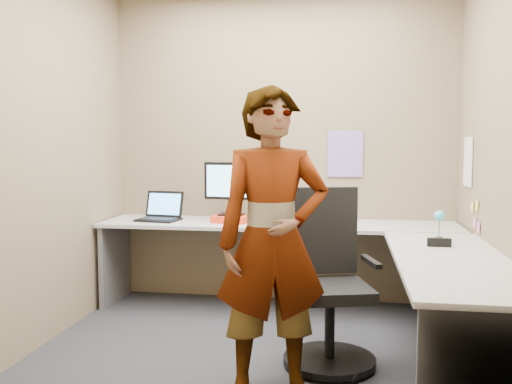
% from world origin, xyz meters
% --- Properties ---
extents(ground, '(3.00, 3.00, 0.00)m').
position_xyz_m(ground, '(0.00, 0.00, 0.00)').
color(ground, black).
rests_on(ground, ground).
extents(wall_back, '(3.00, 0.00, 3.00)m').
position_xyz_m(wall_back, '(0.00, 1.30, 1.35)').
color(wall_back, brown).
rests_on(wall_back, ground).
extents(wall_right, '(0.00, 2.70, 2.70)m').
position_xyz_m(wall_right, '(1.50, 0.00, 1.35)').
color(wall_right, brown).
rests_on(wall_right, ground).
extents(wall_left, '(0.00, 2.70, 2.70)m').
position_xyz_m(wall_left, '(-1.50, 0.00, 1.35)').
color(wall_left, brown).
rests_on(wall_left, ground).
extents(desk, '(2.98, 2.58, 0.73)m').
position_xyz_m(desk, '(0.44, 0.39, 0.59)').
color(desk, '#B0B0B0').
rests_on(desk, ground).
extents(paper_ream, '(0.32, 0.25, 0.06)m').
position_xyz_m(paper_ream, '(-0.39, 0.94, 0.76)').
color(paper_ream, red).
rests_on(paper_ream, desk).
extents(monitor, '(0.47, 0.16, 0.44)m').
position_xyz_m(monitor, '(-0.39, 0.95, 1.05)').
color(monitor, black).
rests_on(monitor, paper_ream).
extents(laptop, '(0.38, 0.33, 0.24)m').
position_xyz_m(laptop, '(-1.01, 0.98, 0.79)').
color(laptop, black).
rests_on(laptop, desk).
extents(trackball_mouse, '(0.12, 0.08, 0.07)m').
position_xyz_m(trackball_mouse, '(-0.32, 1.07, 0.76)').
color(trackball_mouse, '#B7B7BC').
rests_on(trackball_mouse, desk).
extents(origami, '(0.10, 0.10, 0.06)m').
position_xyz_m(origami, '(-0.18, 0.82, 0.76)').
color(origami, white).
rests_on(origami, desk).
extents(stapler, '(0.15, 0.04, 0.05)m').
position_xyz_m(stapler, '(1.16, 0.06, 0.76)').
color(stapler, black).
rests_on(stapler, desk).
extents(flower, '(0.07, 0.07, 0.22)m').
position_xyz_m(flower, '(1.18, 0.22, 0.87)').
color(flower, brown).
rests_on(flower, desk).
extents(calendar_purple, '(0.30, 0.01, 0.40)m').
position_xyz_m(calendar_purple, '(0.55, 1.29, 1.30)').
color(calendar_purple, '#846BB7').
rests_on(calendar_purple, wall_back).
extents(calendar_white, '(0.01, 0.28, 0.38)m').
position_xyz_m(calendar_white, '(1.49, 0.90, 1.25)').
color(calendar_white, white).
rests_on(calendar_white, wall_right).
extents(sticky_note_a, '(0.01, 0.07, 0.07)m').
position_xyz_m(sticky_note_a, '(1.49, 0.55, 0.95)').
color(sticky_note_a, '#F2E059').
rests_on(sticky_note_a, wall_right).
extents(sticky_note_b, '(0.01, 0.07, 0.07)m').
position_xyz_m(sticky_note_b, '(1.49, 0.60, 0.82)').
color(sticky_note_b, pink).
rests_on(sticky_note_b, wall_right).
extents(sticky_note_c, '(0.01, 0.07, 0.07)m').
position_xyz_m(sticky_note_c, '(1.49, 0.48, 0.80)').
color(sticky_note_c, pink).
rests_on(sticky_note_c, wall_right).
extents(sticky_note_d, '(0.01, 0.07, 0.07)m').
position_xyz_m(sticky_note_d, '(1.49, 0.70, 0.92)').
color(sticky_note_d, '#F2E059').
rests_on(sticky_note_d, wall_right).
extents(office_chair, '(0.62, 0.60, 1.09)m').
position_xyz_m(office_chair, '(0.46, -0.16, 0.45)').
color(office_chair, black).
rests_on(office_chair, ground).
extents(person, '(0.72, 0.58, 1.71)m').
position_xyz_m(person, '(0.17, -0.62, 0.86)').
color(person, '#999399').
rests_on(person, ground).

